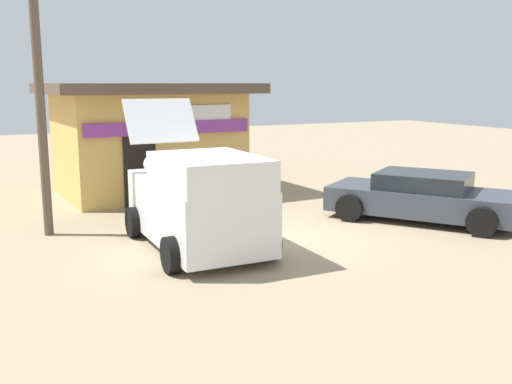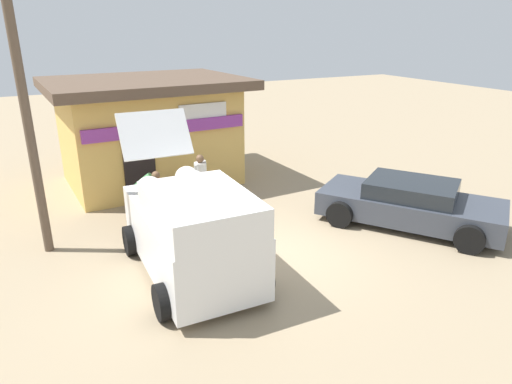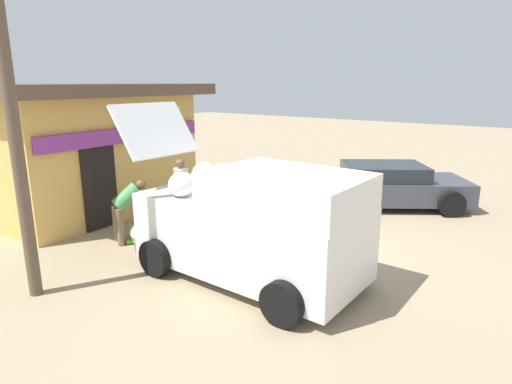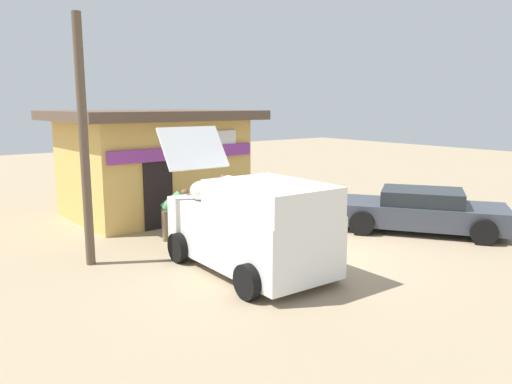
# 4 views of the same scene
# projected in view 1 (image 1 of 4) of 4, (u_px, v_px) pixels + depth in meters

# --- Properties ---
(ground_plane) EXTENTS (60.00, 60.00, 0.00)m
(ground_plane) POSITION_uv_depth(u_px,v_px,m) (279.00, 236.00, 12.81)
(ground_plane) COLOR #9E896B
(storefront_bar) EXTENTS (6.15, 4.93, 3.33)m
(storefront_bar) POSITION_uv_depth(u_px,v_px,m) (148.00, 137.00, 17.60)
(storefront_bar) COLOR #E0B259
(storefront_bar) RESTS_ON ground_plane
(delivery_van) EXTENTS (2.25, 4.72, 2.98)m
(delivery_van) POSITION_uv_depth(u_px,v_px,m) (198.00, 200.00, 11.68)
(delivery_van) COLOR white
(delivery_van) RESTS_ON ground_plane
(parked_sedan) EXTENTS (4.05, 4.73, 1.19)m
(parked_sedan) POSITION_uv_depth(u_px,v_px,m) (422.00, 197.00, 14.20)
(parked_sedan) COLOR #383D47
(parked_sedan) RESTS_ON ground_plane
(vendor_standing) EXTENTS (0.48, 0.48, 1.60)m
(vendor_standing) POSITION_uv_depth(u_px,v_px,m) (204.00, 177.00, 15.15)
(vendor_standing) COLOR #726047
(vendor_standing) RESTS_ON ground_plane
(customer_bending) EXTENTS (0.77, 0.67, 1.33)m
(customer_bending) POSITION_uv_depth(u_px,v_px,m) (145.00, 185.00, 14.54)
(customer_bending) COLOR #726047
(customer_bending) RESTS_ON ground_plane
(unloaded_banana_pile) EXTENTS (0.92, 0.86, 0.48)m
(unloaded_banana_pile) POSITION_uv_depth(u_px,v_px,m) (157.00, 209.00, 14.49)
(unloaded_banana_pile) COLOR silver
(unloaded_banana_pile) RESTS_ON ground_plane
(paint_bucket) EXTENTS (0.33, 0.33, 0.31)m
(paint_bucket) POSITION_uv_depth(u_px,v_px,m) (237.00, 200.00, 15.98)
(paint_bucket) COLOR blue
(paint_bucket) RESTS_ON ground_plane
(utility_pole) EXTENTS (0.20, 0.20, 5.42)m
(utility_pole) POSITION_uv_depth(u_px,v_px,m) (41.00, 113.00, 12.43)
(utility_pole) COLOR brown
(utility_pole) RESTS_ON ground_plane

